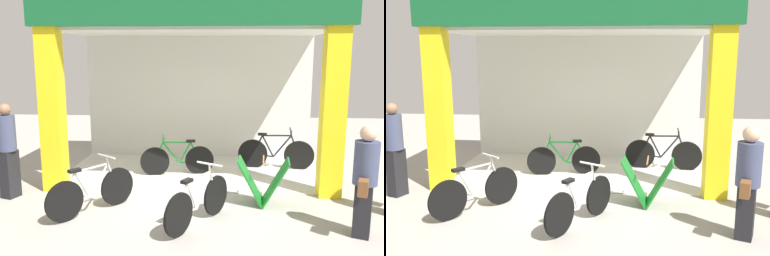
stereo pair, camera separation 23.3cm
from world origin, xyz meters
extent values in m
plane|color=#9E9991|center=(0.00, 0.00, 0.00)|extent=(19.49, 19.49, 0.00)
cube|color=beige|center=(0.00, 1.47, 0.01)|extent=(5.75, 2.94, 0.02)
cube|color=silver|center=(0.00, 2.94, 1.59)|extent=(5.75, 0.12, 3.17)
cube|color=yellow|center=(-2.66, 0.00, 1.59)|extent=(0.42, 0.36, 3.17)
cube|color=yellow|center=(2.66, 0.00, 1.59)|extent=(0.42, 0.36, 3.17)
cube|color=#14592D|center=(0.00, -0.15, 3.48)|extent=(5.95, 0.20, 0.62)
cube|color=silver|center=(0.00, 1.47, 3.14)|extent=(5.75, 2.94, 0.06)
cylinder|color=black|center=(0.13, 1.23, 0.32)|extent=(0.64, 0.16, 0.64)
cylinder|color=black|center=(-0.85, 1.05, 0.32)|extent=(0.64, 0.16, 0.64)
cylinder|color=#198C33|center=(-0.10, 1.19, 0.30)|extent=(0.43, 0.11, 0.08)
cylinder|color=#198C33|center=(-0.19, 1.18, 0.51)|extent=(0.28, 0.09, 0.48)
cylinder|color=#198C33|center=(-0.49, 1.12, 0.52)|extent=(0.40, 0.11, 0.50)
cylinder|color=#198C33|center=(-0.37, 1.14, 0.75)|extent=(0.61, 0.15, 0.05)
cylinder|color=#198C33|center=(0.02, 1.21, 0.53)|extent=(0.21, 0.07, 0.43)
cylinder|color=#198C33|center=(-0.75, 1.07, 0.54)|extent=(0.20, 0.07, 0.45)
cylinder|color=#198C33|center=(-0.66, 1.09, 0.82)|extent=(0.06, 0.04, 0.13)
cylinder|color=#198C33|center=(-0.65, 1.09, 0.89)|extent=(0.11, 0.45, 0.03)
cube|color=black|center=(-0.06, 1.20, 0.77)|extent=(0.21, 0.13, 0.05)
cylinder|color=black|center=(1.36, 1.85, 0.34)|extent=(0.69, 0.10, 0.69)
cylinder|color=black|center=(2.42, 1.76, 0.34)|extent=(0.69, 0.10, 0.69)
cylinder|color=black|center=(1.61, 1.83, 0.32)|extent=(0.47, 0.08, 0.09)
cylinder|color=black|center=(1.70, 1.82, 0.54)|extent=(0.30, 0.06, 0.52)
cylinder|color=black|center=(2.03, 1.79, 0.55)|extent=(0.42, 0.07, 0.54)
cylinder|color=black|center=(1.90, 1.80, 0.80)|extent=(0.66, 0.09, 0.05)
cylinder|color=black|center=(1.47, 1.84, 0.57)|extent=(0.23, 0.06, 0.46)
cylinder|color=black|center=(2.31, 1.77, 0.58)|extent=(0.21, 0.05, 0.48)
cylinder|color=black|center=(2.22, 1.78, 0.88)|extent=(0.06, 0.04, 0.14)
cylinder|color=black|center=(2.21, 1.78, 0.95)|extent=(0.07, 0.48, 0.03)
cube|color=black|center=(1.57, 1.83, 0.82)|extent=(0.22, 0.12, 0.05)
cylinder|color=black|center=(-1.89, -1.56, 0.34)|extent=(0.46, 0.56, 0.68)
cylinder|color=black|center=(-1.23, -0.74, 0.34)|extent=(0.46, 0.56, 0.68)
cylinder|color=silver|center=(-1.73, -1.37, 0.31)|extent=(0.31, 0.38, 0.09)
cylinder|color=silver|center=(-1.67, -1.29, 0.54)|extent=(0.21, 0.25, 0.51)
cylinder|color=silver|center=(-1.47, -1.04, 0.54)|extent=(0.29, 0.35, 0.53)
cylinder|color=silver|center=(-1.55, -1.14, 0.79)|extent=(0.44, 0.53, 0.05)
cylinder|color=silver|center=(-1.82, -1.47, 0.56)|extent=(0.17, 0.20, 0.46)
cylinder|color=silver|center=(-1.30, -0.82, 0.57)|extent=(0.16, 0.18, 0.47)
cylinder|color=silver|center=(-1.36, -0.90, 0.87)|extent=(0.06, 0.07, 0.14)
cylinder|color=silver|center=(-1.36, -0.90, 0.93)|extent=(0.39, 0.32, 0.03)
cube|color=black|center=(-1.76, -1.40, 0.81)|extent=(0.21, 0.23, 0.05)
cylinder|color=black|center=(0.00, -1.97, 0.34)|extent=(0.38, 0.60, 0.67)
cylinder|color=black|center=(0.53, -1.07, 0.34)|extent=(0.38, 0.60, 0.67)
cylinder|color=white|center=(0.13, -1.75, 0.31)|extent=(0.26, 0.41, 0.09)
cylinder|color=white|center=(0.18, -1.67, 0.53)|extent=(0.18, 0.27, 0.51)
cylinder|color=white|center=(0.34, -1.40, 0.54)|extent=(0.24, 0.37, 0.53)
cylinder|color=white|center=(0.27, -1.51, 0.78)|extent=(0.36, 0.58, 0.05)
cylinder|color=white|center=(0.06, -1.87, 0.56)|extent=(0.14, 0.21, 0.45)
cylinder|color=white|center=(0.48, -1.16, 0.56)|extent=(0.13, 0.19, 0.47)
cylinder|color=white|center=(0.43, -1.24, 0.86)|extent=(0.06, 0.07, 0.14)
cylinder|color=white|center=(0.43, -1.25, 0.93)|extent=(0.42, 0.27, 0.03)
cube|color=black|center=(0.11, -1.79, 0.81)|extent=(0.19, 0.23, 0.05)
cube|color=#197226|center=(1.15, -0.49, 0.41)|extent=(0.53, 0.62, 0.84)
cube|color=#197226|center=(1.59, -0.54, 0.41)|extent=(0.53, 0.62, 0.84)
cylinder|color=olive|center=(1.37, -0.52, 0.82)|extent=(0.09, 0.58, 0.03)
cube|color=black|center=(-3.35, -0.50, 0.45)|extent=(0.32, 0.36, 0.90)
cylinder|color=#3F4766|center=(-3.35, -0.50, 1.24)|extent=(0.41, 0.41, 0.66)
sphere|color=#8C664C|center=(-3.35, -0.50, 1.68)|extent=(0.22, 0.22, 0.22)
cube|color=black|center=(2.72, -1.73, 0.40)|extent=(0.34, 0.38, 0.80)
cylinder|color=#3F4766|center=(2.72, -1.73, 1.12)|extent=(0.46, 0.46, 0.64)
sphere|color=#D8AD8C|center=(2.72, -1.73, 1.56)|extent=(0.24, 0.24, 0.24)
cube|color=brown|center=(2.61, -2.01, 0.84)|extent=(0.20, 0.25, 0.22)
camera|label=1|loc=(0.62, -7.67, 2.70)|focal=38.42mm
camera|label=2|loc=(0.85, -7.64, 2.70)|focal=38.42mm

